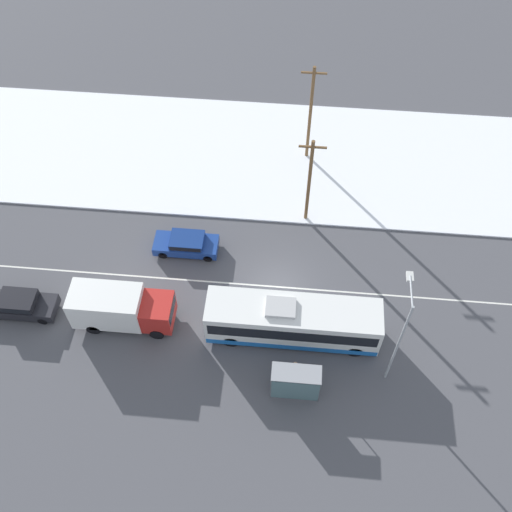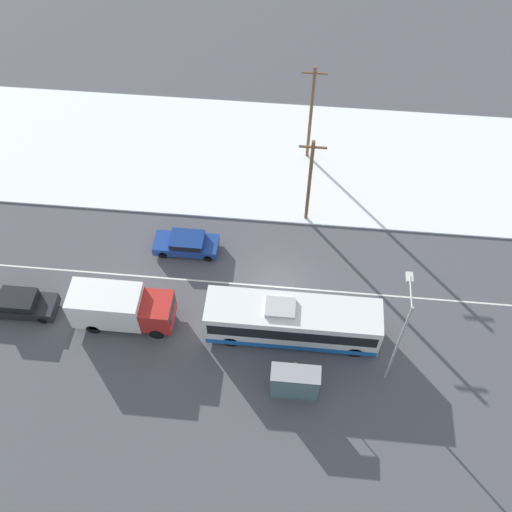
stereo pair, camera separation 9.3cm
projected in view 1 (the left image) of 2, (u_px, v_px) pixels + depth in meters
The scene contains 12 objects.
ground_plane at pixel (277, 287), 40.09m from camera, with size 120.00×120.00×0.00m, color #4C4C51.
snow_lot at pixel (288, 159), 47.20m from camera, with size 80.00×13.01×0.12m.
lane_marking_center at pixel (277, 287), 40.09m from camera, with size 60.00×0.12×0.00m.
city_bus at pixel (293, 321), 36.74m from camera, with size 10.66×2.57×3.16m.
box_truck at pixel (120, 307), 37.26m from camera, with size 6.34×2.30×2.90m.
sedan_car at pixel (186, 243), 41.32m from camera, with size 4.43×1.80×1.36m.
parked_car_near_truck at pixel (21, 304), 38.32m from camera, with size 4.43×1.80×1.52m.
pedestrian_at_stop at pixel (295, 368), 35.41m from camera, with size 0.62×0.27×1.71m.
bus_shelter at pixel (296, 383), 34.19m from camera, with size 2.85×1.20×2.40m.
streetlamp at pixel (401, 330), 32.43m from camera, with size 0.36×2.34×8.08m.
utility_pole_roadside at pixel (309, 181), 40.44m from camera, with size 1.80×0.24×7.56m.
utility_pole_snowlot at pixel (310, 113), 43.92m from camera, with size 1.80×0.24×8.38m.
Camera 1 is at (0.61, -22.14, 33.51)m, focal length 42.00 mm.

